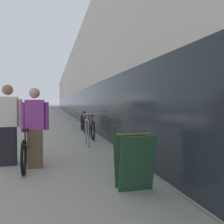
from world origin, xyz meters
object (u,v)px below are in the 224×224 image
(bike_rack_hoop, at_px, (87,130))
(cruiser_bike_middle, at_px, (83,123))
(sandwich_board_sign, at_px, (134,161))
(person_rider, at_px, (35,128))
(parked_sedan_far, at_px, (3,113))
(person_bystander, at_px, (8,125))
(cruiser_bike_nearest, at_px, (90,128))
(tandem_bicycle, at_px, (28,148))

(bike_rack_hoop, distance_m, cruiser_bike_middle, 3.70)
(cruiser_bike_middle, height_order, sandwich_board_sign, cruiser_bike_middle)
(person_rider, xyz_separation_m, parked_sedan_far, (-3.16, 14.07, -0.26))
(person_bystander, relative_size, bike_rack_hoop, 2.10)
(person_bystander, relative_size, sandwich_board_sign, 1.97)
(bike_rack_hoop, bearing_deg, sandwich_board_sign, -87.32)
(cruiser_bike_nearest, distance_m, cruiser_bike_middle, 2.12)
(person_rider, bearing_deg, cruiser_bike_middle, 73.71)
(parked_sedan_far, bearing_deg, sandwich_board_sign, -73.14)
(person_bystander, xyz_separation_m, bike_rack_hoop, (2.02, 1.99, -0.38))
(cruiser_bike_nearest, bearing_deg, person_rider, -114.39)
(person_rider, relative_size, person_bystander, 0.96)
(person_bystander, xyz_separation_m, parked_sedan_far, (-2.57, 13.72, -0.30))
(person_rider, height_order, parked_sedan_far, person_rider)
(tandem_bicycle, distance_m, bike_rack_hoop, 2.61)
(sandwich_board_sign, bearing_deg, cruiser_bike_nearest, 88.47)
(bike_rack_hoop, height_order, parked_sedan_far, parked_sedan_far)
(person_bystander, distance_m, sandwich_board_sign, 3.06)
(parked_sedan_far, bearing_deg, bike_rack_hoop, -68.61)
(tandem_bicycle, relative_size, bike_rack_hoop, 2.78)
(person_rider, relative_size, cruiser_bike_middle, 0.89)
(tandem_bicycle, bearing_deg, person_bystander, 171.28)
(cruiser_bike_nearest, xyz_separation_m, parked_sedan_far, (-4.93, 10.16, 0.20))
(tandem_bicycle, height_order, cruiser_bike_nearest, cruiser_bike_nearest)
(parked_sedan_far, bearing_deg, cruiser_bike_nearest, -64.09)
(person_bystander, relative_size, parked_sedan_far, 0.38)
(cruiser_bike_nearest, bearing_deg, sandwich_board_sign, -91.53)
(bike_rack_hoop, bearing_deg, tandem_bicycle, -128.08)
(bike_rack_hoop, bearing_deg, person_bystander, -135.40)
(person_rider, distance_m, cruiser_bike_middle, 6.30)
(sandwich_board_sign, distance_m, parked_sedan_far, 16.50)
(tandem_bicycle, xyz_separation_m, person_rider, (0.18, -0.29, 0.49))
(tandem_bicycle, bearing_deg, bike_rack_hoop, 51.92)
(person_bystander, relative_size, cruiser_bike_middle, 0.94)
(tandem_bicycle, xyz_separation_m, cruiser_bike_nearest, (1.95, 3.62, 0.02))
(cruiser_bike_nearest, relative_size, sandwich_board_sign, 2.06)
(person_bystander, distance_m, cruiser_bike_nearest, 4.30)
(cruiser_bike_nearest, height_order, cruiser_bike_middle, cruiser_bike_middle)
(cruiser_bike_nearest, relative_size, parked_sedan_far, 0.40)
(person_rider, distance_m, sandwich_board_sign, 2.40)
(person_rider, xyz_separation_m, cruiser_bike_nearest, (1.77, 3.91, -0.47))
(person_rider, height_order, bike_rack_hoop, person_rider)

